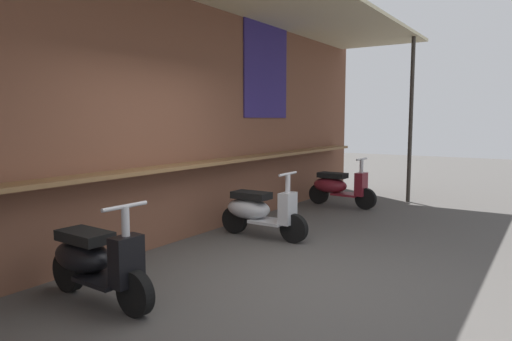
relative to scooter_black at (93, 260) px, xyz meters
The scene contains 5 objects.
ground_plane 1.84m from the scooter_black, 36.86° to the right, with size 36.58×36.58×0.00m, color #474442.
market_stall_facade 2.28m from the scooter_black, 29.38° to the left, with size 13.07×2.20×3.58m.
scooter_black is the anchor object (origin of this frame).
scooter_silver 2.82m from the scooter_black, ahead, with size 0.46×1.40×0.97m.
scooter_maroon 5.70m from the scooter_black, ahead, with size 0.47×1.40×0.97m.
Camera 1 is at (-4.09, -2.45, 1.68)m, focal length 32.28 mm.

